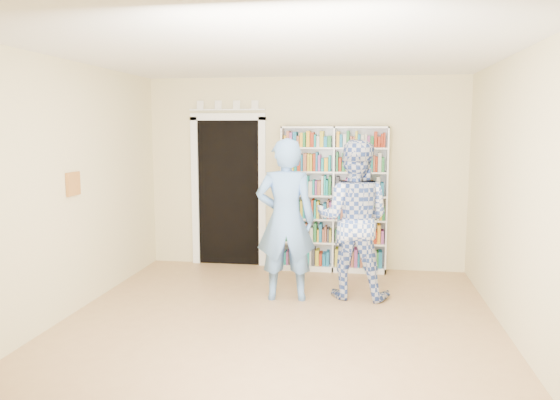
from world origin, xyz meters
name	(u,v)px	position (x,y,z in m)	size (l,w,h in m)	color
floor	(277,328)	(0.00, 0.00, 0.00)	(5.00, 5.00, 0.00)	#A57950
ceiling	(276,52)	(0.00, 0.00, 2.70)	(5.00, 5.00, 0.00)	white
wall_back	(304,173)	(0.00, 2.50, 1.35)	(4.50, 4.50, 0.00)	beige
wall_left	(62,191)	(-2.25, 0.00, 1.35)	(5.00, 5.00, 0.00)	beige
wall_right	(521,199)	(2.25, 0.00, 1.35)	(5.00, 5.00, 0.00)	beige
bookshelf	(334,199)	(0.43, 2.34, 1.02)	(1.46, 0.27, 2.01)	white
doorway	(229,184)	(-1.10, 2.48, 1.18)	(1.10, 0.08, 2.43)	black
wall_art	(73,184)	(-2.23, 0.20, 1.40)	(0.03, 0.25, 0.25)	brown
man_blue	(286,220)	(-0.05, 0.96, 0.94)	(0.69, 0.45, 1.88)	#5B89CA
man_plaid	(353,219)	(0.72, 1.17, 0.93)	(0.90, 0.70, 1.86)	#334F9E
paper_sheet	(363,216)	(0.84, 1.00, 1.00)	(0.21, 0.01, 0.30)	white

